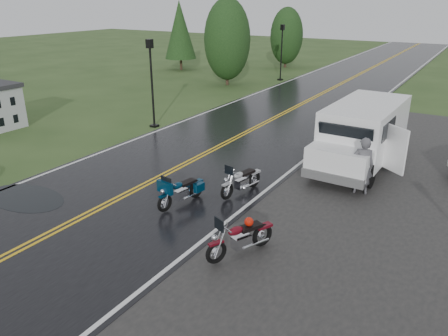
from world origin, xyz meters
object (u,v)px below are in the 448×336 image
Objects in this scene: van_white at (318,145)px; lamp_post_far_left at (281,53)px; lamp_post_near_left at (152,84)px; motorcycle_teal at (164,197)px; motorcycle_silver at (227,185)px; person_at_van at (362,167)px; motorcycle_red at (216,244)px.

lamp_post_far_left is at bearing 119.70° from van_white.
lamp_post_far_left is at bearing 90.43° from lamp_post_near_left.
motorcycle_teal is 23.59m from lamp_post_far_left.
motorcycle_silver is at bearing 64.69° from motorcycle_teal.
lamp_post_near_left is (-11.01, 2.71, 1.19)m from person_at_van.
motorcycle_red reaches higher than motorcycle_teal.
person_at_van is (1.76, -0.66, -0.25)m from van_white.
lamp_post_near_left is (-9.25, 2.05, 0.94)m from van_white.
motorcycle_teal is at bearing 175.05° from motorcycle_red.
motorcycle_red is at bearing -52.10° from motorcycle_silver.
motorcycle_red is 6.27m from person_at_van.
van_white is at bearing -37.57° from person_at_van.
lamp_post_far_left is (-9.37, 17.49, 0.90)m from van_white.
van_white is 3.21× the size of person_at_van.
lamp_post_near_left reaches higher than motorcycle_silver.
motorcycle_teal is at bearing -117.57° from van_white.
motorcycle_teal is at bearing -113.00° from motorcycle_silver.
person_at_van is at bearing -13.84° from lamp_post_near_left.
motorcycle_red is 1.06× the size of motorcycle_teal.
motorcycle_silver is at bearing -35.97° from lamp_post_near_left.
motorcycle_teal is 2.06m from motorcycle_silver.
motorcycle_teal is 0.44× the size of lamp_post_far_left.
motorcycle_silver is at bearing 21.60° from person_at_van.
lamp_post_near_left reaches higher than motorcycle_red.
lamp_post_near_left is (-6.40, 7.18, 1.60)m from motorcycle_teal.
person_at_van reaches higher than motorcycle_red.
motorcycle_teal is 0.30× the size of van_white.
van_white reaches higher than motorcycle_teal.
person_at_van is 11.40m from lamp_post_near_left.
van_white is 9.52m from lamp_post_near_left.
person_at_van is at bearing 49.71° from motorcycle_silver.
motorcycle_silver is 0.44× the size of lamp_post_far_left.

